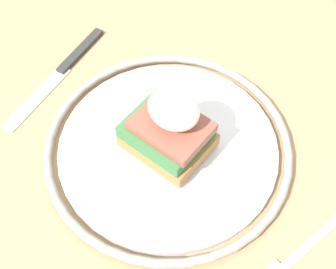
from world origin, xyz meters
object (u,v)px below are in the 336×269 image
at_px(plate, 168,148).
at_px(sandwich, 169,127).
at_px(knife, 65,68).
at_px(fork, 303,250).

height_order(plate, sandwich, sandwich).
relative_size(plate, knife, 1.46).
distance_m(plate, fork, 0.19).
relative_size(sandwich, fork, 0.62).
relative_size(fork, knife, 0.75).
bearing_deg(fork, plate, -2.64).
xyz_separation_m(fork, knife, (0.37, -0.02, 0.00)).
xyz_separation_m(plate, sandwich, (-0.00, -0.00, 0.04)).
bearing_deg(plate, sandwich, -153.73).
xyz_separation_m(sandwich, knife, (0.19, -0.01, -0.05)).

